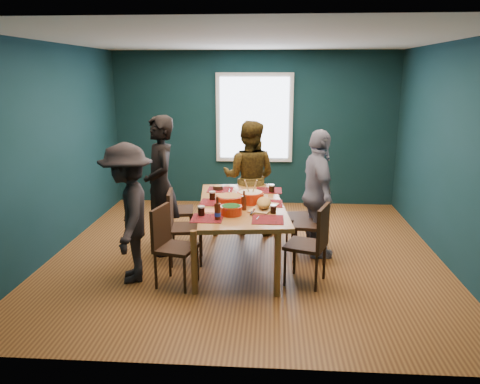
% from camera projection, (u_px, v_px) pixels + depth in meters
% --- Properties ---
extents(room, '(5.01, 5.01, 2.71)m').
position_uv_depth(room, '(248.00, 147.00, 6.14)').
color(room, '#9B642D').
rests_on(room, ground).
extents(dining_table, '(1.23, 2.12, 0.77)m').
position_uv_depth(dining_table, '(241.00, 209.00, 5.76)').
color(dining_table, olive).
rests_on(dining_table, floor).
extents(chair_left_far, '(0.52, 0.52, 1.00)m').
position_uv_depth(chair_left_far, '(169.00, 204.00, 6.37)').
color(chair_left_far, black).
rests_on(chair_left_far, floor).
extents(chair_left_mid, '(0.46, 0.46, 0.92)m').
position_uv_depth(chair_left_mid, '(179.00, 221.00, 5.78)').
color(chair_left_mid, black).
rests_on(chair_left_mid, floor).
extents(chair_left_near, '(0.49, 0.49, 0.90)m').
position_uv_depth(chair_left_near, '(169.00, 240.00, 5.18)').
color(chair_left_near, black).
rests_on(chair_left_near, floor).
extents(chair_right_far, '(0.46, 0.46, 0.87)m').
position_uv_depth(chair_right_far, '(308.00, 210.00, 6.35)').
color(chair_right_far, black).
rests_on(chair_right_far, floor).
extents(chair_right_mid, '(0.47, 0.47, 0.95)m').
position_uv_depth(chair_right_mid, '(318.00, 218.00, 5.86)').
color(chair_right_mid, black).
rests_on(chair_right_mid, floor).
extents(chair_right_near, '(0.53, 0.53, 0.92)m').
position_uv_depth(chair_right_near, '(314.00, 239.00, 5.17)').
color(chair_right_near, black).
rests_on(chair_right_near, floor).
extents(person_far_left, '(0.67, 0.78, 1.81)m').
position_uv_depth(person_far_left, '(161.00, 186.00, 6.03)').
color(person_far_left, black).
rests_on(person_far_left, floor).
extents(person_back, '(0.90, 0.76, 1.66)m').
position_uv_depth(person_back, '(249.00, 178.00, 6.84)').
color(person_back, black).
rests_on(person_back, floor).
extents(person_right, '(0.57, 1.02, 1.64)m').
position_uv_depth(person_right, '(318.00, 194.00, 5.94)').
color(person_right, silver).
rests_on(person_right, floor).
extents(person_near_left, '(0.82, 1.14, 1.58)m').
position_uv_depth(person_near_left, '(128.00, 213.00, 5.23)').
color(person_near_left, black).
rests_on(person_near_left, floor).
extents(bowl_salad, '(0.33, 0.33, 0.14)m').
position_uv_depth(bowl_salad, '(229.00, 201.00, 5.59)').
color(bowl_salad, red).
rests_on(bowl_salad, dining_table).
extents(bowl_dumpling, '(0.33, 0.33, 0.31)m').
position_uv_depth(bowl_dumpling, '(250.00, 197.00, 5.75)').
color(bowl_dumpling, red).
rests_on(bowl_dumpling, dining_table).
extents(bowl_herbs, '(0.25, 0.25, 0.11)m').
position_uv_depth(bowl_herbs, '(231.00, 210.00, 5.26)').
color(bowl_herbs, red).
rests_on(bowl_herbs, dining_table).
extents(cutting_board, '(0.37, 0.60, 0.13)m').
position_uv_depth(cutting_board, '(264.00, 204.00, 5.49)').
color(cutting_board, tan).
rests_on(cutting_board, dining_table).
extents(small_bowl, '(0.14, 0.14, 0.06)m').
position_uv_depth(small_bowl, '(218.00, 188.00, 6.39)').
color(small_bowl, black).
rests_on(small_bowl, dining_table).
extents(beer_bottle_a, '(0.07, 0.07, 0.26)m').
position_uv_depth(beer_bottle_a, '(218.00, 212.00, 5.07)').
color(beer_bottle_a, '#451B0C').
rests_on(beer_bottle_a, dining_table).
extents(beer_bottle_b, '(0.06, 0.06, 0.23)m').
position_uv_depth(beer_bottle_b, '(244.00, 202.00, 5.43)').
color(beer_bottle_b, '#451B0C').
rests_on(beer_bottle_b, dining_table).
extents(cola_glass_a, '(0.08, 0.08, 0.11)m').
position_uv_depth(cola_glass_a, '(201.00, 210.00, 5.22)').
color(cola_glass_a, black).
rests_on(cola_glass_a, dining_table).
extents(cola_glass_b, '(0.07, 0.07, 0.10)m').
position_uv_depth(cola_glass_b, '(273.00, 209.00, 5.31)').
color(cola_glass_b, black).
rests_on(cola_glass_b, dining_table).
extents(cola_glass_c, '(0.08, 0.08, 0.11)m').
position_uv_depth(cola_glass_c, '(272.00, 188.00, 6.24)').
color(cola_glass_c, black).
rests_on(cola_glass_c, dining_table).
extents(cola_glass_d, '(0.08, 0.08, 0.11)m').
position_uv_depth(cola_glass_d, '(212.00, 195.00, 5.87)').
color(cola_glass_d, black).
rests_on(cola_glass_d, dining_table).
extents(napkin_a, '(0.15, 0.15, 0.00)m').
position_uv_depth(napkin_a, '(272.00, 201.00, 5.81)').
color(napkin_a, '#E47C60').
rests_on(napkin_a, dining_table).
extents(napkin_b, '(0.16, 0.16, 0.00)m').
position_uv_depth(napkin_b, '(210.00, 211.00, 5.42)').
color(napkin_b, '#E47C60').
rests_on(napkin_b, dining_table).
extents(napkin_c, '(0.16, 0.16, 0.00)m').
position_uv_depth(napkin_c, '(270.00, 219.00, 5.10)').
color(napkin_c, '#E47C60').
rests_on(napkin_c, dining_table).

